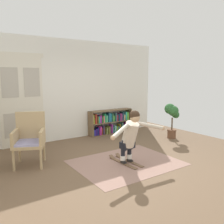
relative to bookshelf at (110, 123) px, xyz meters
name	(u,v)px	position (x,y,z in m)	size (l,w,h in m)	color
ground_plane	(124,163)	(-1.24, -2.39, -0.35)	(7.20, 7.20, 0.00)	brown
back_wall	(71,90)	(-1.24, 0.21, 1.10)	(6.00, 0.10, 2.90)	white
double_door	(22,100)	(-2.68, 0.15, 0.88)	(1.22, 0.05, 2.45)	silver
rug	(126,162)	(-1.18, -2.39, -0.35)	(2.18, 1.73, 0.01)	#957063
bookshelf	(110,123)	(0.00, 0.00, 0.00)	(1.52, 0.30, 0.77)	brown
wicker_chair	(30,137)	(-2.91, -1.31, 0.23)	(0.80, 0.80, 1.10)	tan
potted_plant	(172,116)	(1.18, -1.54, 0.34)	(0.48, 0.41, 1.05)	brown
skis_pair	(125,161)	(-1.19, -2.36, -0.33)	(0.31, 0.88, 0.07)	brown
person_skier	(131,133)	(-1.18, -2.53, 0.33)	(1.44, 0.59, 1.10)	white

